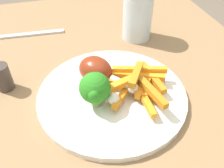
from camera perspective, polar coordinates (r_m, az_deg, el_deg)
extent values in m
cube|color=#8E6B47|center=(0.45, -7.23, -4.15)|extent=(0.90, 0.81, 0.03)
cylinder|color=brown|center=(1.05, 9.33, 0.67)|extent=(0.06, 0.06, 0.69)
cylinder|color=white|center=(0.43, 0.00, -2.56)|extent=(0.26, 0.26, 0.01)
cylinder|color=#92A95B|center=(0.40, -3.84, -3.85)|extent=(0.02, 0.02, 0.02)
sphere|color=#2A7E1E|center=(0.38, -4.03, -0.90)|extent=(0.05, 0.05, 0.05)
sphere|color=#2A7E1E|center=(0.38, -1.93, -0.15)|extent=(0.02, 0.02, 0.02)
sphere|color=#2A7E1E|center=(0.37, -4.24, -2.50)|extent=(0.02, 0.02, 0.02)
sphere|color=#2A7E1E|center=(0.40, -3.41, 0.55)|extent=(0.03, 0.03, 0.03)
sphere|color=#2A7E1E|center=(0.40, -3.34, 0.72)|extent=(0.02, 0.02, 0.02)
cube|color=orange|center=(0.43, 6.79, -1.19)|extent=(0.08, 0.05, 0.01)
cube|color=orange|center=(0.44, 6.65, 3.15)|extent=(0.04, 0.10, 0.01)
cube|color=orange|center=(0.42, 6.84, 0.13)|extent=(0.09, 0.04, 0.01)
cube|color=orange|center=(0.44, 9.42, 1.64)|extent=(0.09, 0.02, 0.01)
cube|color=orange|center=(0.43, 6.80, 0.07)|extent=(0.07, 0.02, 0.01)
cube|color=orange|center=(0.42, 3.48, -1.09)|extent=(0.08, 0.07, 0.01)
cube|color=orange|center=(0.41, 6.87, -1.96)|extent=(0.11, 0.01, 0.01)
cube|color=orange|center=(0.43, 7.85, 0.05)|extent=(0.06, 0.06, 0.01)
cube|color=orange|center=(0.40, 2.23, 0.05)|extent=(0.04, 0.08, 0.01)
cube|color=orange|center=(0.44, 5.74, 1.95)|extent=(0.05, 0.10, 0.01)
cube|color=orange|center=(0.41, 4.31, -0.52)|extent=(0.06, 0.07, 0.01)
cube|color=#C5761A|center=(0.40, 9.01, -1.39)|extent=(0.08, 0.03, 0.01)
cube|color=orange|center=(0.41, 5.66, 2.26)|extent=(0.06, 0.04, 0.01)
cylinder|color=#5B1A0C|center=(0.45, -3.79, 1.04)|extent=(0.05, 0.05, 0.00)
ellipsoid|color=maroon|center=(0.44, -3.92, 3.33)|extent=(0.08, 0.08, 0.05)
cylinder|color=beige|center=(0.42, 2.35, 0.28)|extent=(0.04, 0.04, 0.01)
sphere|color=silver|center=(0.41, 4.92, -0.88)|extent=(0.02, 0.02, 0.02)
cylinder|color=#52210D|center=(0.46, -3.64, 1.35)|extent=(0.04, 0.04, 0.00)
ellipsoid|color=brown|center=(0.44, -3.75, 3.39)|extent=(0.07, 0.06, 0.04)
cylinder|color=beige|center=(0.40, -0.80, -1.56)|extent=(0.04, 0.02, 0.01)
sphere|color=silver|center=(0.39, 0.40, -3.48)|extent=(0.02, 0.02, 0.02)
cube|color=silver|center=(0.64, -19.84, 10.85)|extent=(0.02, 0.19, 0.00)
cylinder|color=silver|center=(0.58, 6.08, 16.45)|extent=(0.07, 0.07, 0.13)
cylinder|color=#423833|center=(0.48, -24.26, 1.43)|extent=(0.03, 0.03, 0.05)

